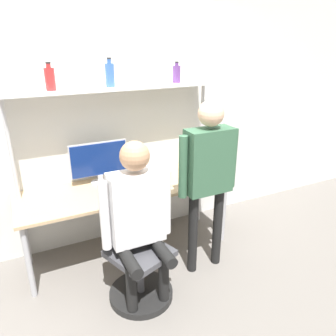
{
  "coord_description": "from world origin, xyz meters",
  "views": [
    {
      "loc": [
        -0.94,
        -2.51,
        2.13
      ],
      "look_at": [
        0.21,
        -0.15,
        1.09
      ],
      "focal_mm": 35.0,
      "sensor_mm": 36.0,
      "label": 1
    }
  ],
  "objects_px": {
    "monitor": "(99,161)",
    "bottle_red": "(50,79)",
    "cell_phone": "(146,188)",
    "person_seated": "(138,212)",
    "bottle_purple": "(177,74)",
    "laptop": "(122,187)",
    "office_chair": "(137,267)",
    "bottle_blue": "(110,75)",
    "person_standing": "(208,167)"
  },
  "relations": [
    {
      "from": "laptop",
      "to": "office_chair",
      "type": "relative_size",
      "value": 0.31
    },
    {
      "from": "monitor",
      "to": "laptop",
      "type": "distance_m",
      "value": 0.4
    },
    {
      "from": "office_chair",
      "to": "bottle_blue",
      "type": "xyz_separation_m",
      "value": [
        0.12,
        0.89,
        1.54
      ]
    },
    {
      "from": "bottle_purple",
      "to": "bottle_red",
      "type": "bearing_deg",
      "value": -180.0
    },
    {
      "from": "monitor",
      "to": "office_chair",
      "type": "relative_size",
      "value": 0.63
    },
    {
      "from": "person_standing",
      "to": "bottle_purple",
      "type": "bearing_deg",
      "value": 83.6
    },
    {
      "from": "person_standing",
      "to": "person_seated",
      "type": "bearing_deg",
      "value": -170.42
    },
    {
      "from": "monitor",
      "to": "laptop",
      "type": "height_order",
      "value": "monitor"
    },
    {
      "from": "office_chair",
      "to": "bottle_purple",
      "type": "xyz_separation_m",
      "value": [
        0.83,
        0.89,
        1.51
      ]
    },
    {
      "from": "bottle_purple",
      "to": "laptop",
      "type": "bearing_deg",
      "value": -156.51
    },
    {
      "from": "laptop",
      "to": "bottle_purple",
      "type": "distance_m",
      "value": 1.29
    },
    {
      "from": "person_seated",
      "to": "monitor",
      "type": "bearing_deg",
      "value": 93.39
    },
    {
      "from": "person_seated",
      "to": "person_standing",
      "type": "bearing_deg",
      "value": 9.58
    },
    {
      "from": "person_seated",
      "to": "bottle_blue",
      "type": "xyz_separation_m",
      "value": [
        0.11,
        0.93,
        0.97
      ]
    },
    {
      "from": "cell_phone",
      "to": "bottle_blue",
      "type": "xyz_separation_m",
      "value": [
        -0.19,
        0.34,
        1.07
      ]
    },
    {
      "from": "bottle_purple",
      "to": "bottle_blue",
      "type": "distance_m",
      "value": 0.71
    },
    {
      "from": "monitor",
      "to": "bottle_red",
      "type": "height_order",
      "value": "bottle_red"
    },
    {
      "from": "person_seated",
      "to": "bottle_red",
      "type": "xyz_separation_m",
      "value": [
        -0.43,
        0.93,
        0.96
      ]
    },
    {
      "from": "bottle_purple",
      "to": "bottle_blue",
      "type": "xyz_separation_m",
      "value": [
        -0.71,
        0.0,
        0.02
      ]
    },
    {
      "from": "cell_phone",
      "to": "bottle_purple",
      "type": "bearing_deg",
      "value": 33.66
    },
    {
      "from": "person_standing",
      "to": "bottle_blue",
      "type": "xyz_separation_m",
      "value": [
        -0.62,
        0.81,
        0.76
      ]
    },
    {
      "from": "office_chair",
      "to": "person_standing",
      "type": "height_order",
      "value": "person_standing"
    },
    {
      "from": "monitor",
      "to": "office_chair",
      "type": "distance_m",
      "value": 1.13
    },
    {
      "from": "bottle_blue",
      "to": "office_chair",
      "type": "bearing_deg",
      "value": -97.96
    },
    {
      "from": "person_seated",
      "to": "bottle_purple",
      "type": "bearing_deg",
      "value": 48.69
    },
    {
      "from": "person_seated",
      "to": "bottle_blue",
      "type": "distance_m",
      "value": 1.35
    },
    {
      "from": "person_seated",
      "to": "bottle_red",
      "type": "distance_m",
      "value": 1.4
    },
    {
      "from": "monitor",
      "to": "bottle_purple",
      "type": "xyz_separation_m",
      "value": [
        0.87,
        -0.01,
        0.82
      ]
    },
    {
      "from": "cell_phone",
      "to": "monitor",
      "type": "bearing_deg",
      "value": 135.66
    },
    {
      "from": "monitor",
      "to": "laptop",
      "type": "bearing_deg",
      "value": -69.61
    },
    {
      "from": "office_chair",
      "to": "bottle_red",
      "type": "relative_size",
      "value": 3.87
    },
    {
      "from": "monitor",
      "to": "bottle_purple",
      "type": "relative_size",
      "value": 2.79
    },
    {
      "from": "person_seated",
      "to": "office_chair",
      "type": "bearing_deg",
      "value": 108.92
    },
    {
      "from": "bottle_purple",
      "to": "bottle_red",
      "type": "height_order",
      "value": "bottle_red"
    },
    {
      "from": "laptop",
      "to": "person_standing",
      "type": "bearing_deg",
      "value": -36.24
    },
    {
      "from": "laptop",
      "to": "bottle_blue",
      "type": "relative_size",
      "value": 1.07
    },
    {
      "from": "cell_phone",
      "to": "person_seated",
      "type": "bearing_deg",
      "value": -117.36
    },
    {
      "from": "monitor",
      "to": "bottle_blue",
      "type": "xyz_separation_m",
      "value": [
        0.17,
        -0.01,
        0.84
      ]
    },
    {
      "from": "laptop",
      "to": "office_chair",
      "type": "bearing_deg",
      "value": -98.38
    },
    {
      "from": "office_chair",
      "to": "monitor",
      "type": "bearing_deg",
      "value": 92.65
    },
    {
      "from": "office_chair",
      "to": "bottle_red",
      "type": "xyz_separation_m",
      "value": [
        -0.42,
        0.89,
        1.52
      ]
    },
    {
      "from": "cell_phone",
      "to": "bottle_blue",
      "type": "relative_size",
      "value": 0.56
    },
    {
      "from": "person_standing",
      "to": "monitor",
      "type": "bearing_deg",
      "value": 133.73
    },
    {
      "from": "bottle_purple",
      "to": "bottle_blue",
      "type": "relative_size",
      "value": 0.79
    },
    {
      "from": "person_seated",
      "to": "bottle_purple",
      "type": "xyz_separation_m",
      "value": [
        0.82,
        0.93,
        0.95
      ]
    },
    {
      "from": "laptop",
      "to": "person_seated",
      "type": "distance_m",
      "value": 0.61
    },
    {
      "from": "monitor",
      "to": "bottle_red",
      "type": "relative_size",
      "value": 2.44
    },
    {
      "from": "laptop",
      "to": "person_standing",
      "type": "height_order",
      "value": "person_standing"
    },
    {
      "from": "bottle_red",
      "to": "laptop",
      "type": "bearing_deg",
      "value": -33.11
    },
    {
      "from": "person_standing",
      "to": "bottle_red",
      "type": "xyz_separation_m",
      "value": [
        -1.16,
        0.81,
        0.75
      ]
    }
  ]
}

